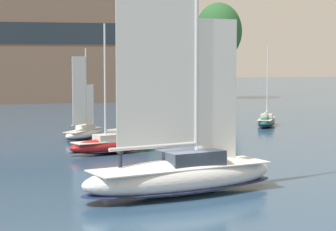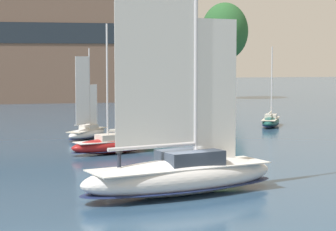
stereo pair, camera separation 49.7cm
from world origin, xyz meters
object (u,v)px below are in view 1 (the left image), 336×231
object	(u,v)px
tree_shore_right	(147,35)
sailboat_moored_mid_channel	(84,131)
sailboat_moored_outer_mooring	(112,145)
sailboat_main	(182,172)
sailboat_moored_far_slip	(266,121)
tree_shore_left	(219,32)

from	to	relation	value
tree_shore_right	sailboat_moored_mid_channel	distance (m)	53.95
tree_shore_right	sailboat_moored_outer_mooring	world-z (taller)	tree_shore_right
sailboat_main	sailboat_moored_outer_mooring	distance (m)	15.72
tree_shore_right	sailboat_moored_mid_channel	world-z (taller)	tree_shore_right
sailboat_moored_far_slip	sailboat_moored_mid_channel	bearing A→B (deg)	-162.27
tree_shore_right	sailboat_moored_outer_mooring	bearing A→B (deg)	-104.13
tree_shore_left	tree_shore_right	size ratio (longest dim) A/B	1.07
sailboat_moored_mid_channel	sailboat_moored_outer_mooring	bearing A→B (deg)	-83.50
tree_shore_right	sailboat_moored_mid_channel	bearing A→B (deg)	-107.72
sailboat_moored_far_slip	sailboat_main	bearing A→B (deg)	-119.04
sailboat_moored_outer_mooring	tree_shore_right	bearing A→B (deg)	75.87
sailboat_moored_mid_channel	sailboat_moored_far_slip	world-z (taller)	sailboat_moored_far_slip
tree_shore_left	sailboat_main	world-z (taller)	tree_shore_left
tree_shore_left	sailboat_moored_outer_mooring	world-z (taller)	tree_shore_left
sailboat_main	sailboat_moored_far_slip	size ratio (longest dim) A/B	1.86
tree_shore_left	tree_shore_right	bearing A→B (deg)	-175.76
tree_shore_right	sailboat_moored_far_slip	xyz separation A→B (m)	(3.66, -44.13, -10.37)
sailboat_main	sailboat_moored_mid_channel	xyz separation A→B (m)	(-2.38, 25.01, -0.50)
sailboat_main	sailboat_moored_far_slip	bearing A→B (deg)	60.96
sailboat_moored_outer_mooring	sailboat_moored_mid_channel	bearing A→B (deg)	96.50
tree_shore_left	tree_shore_right	xyz separation A→B (m)	(-12.88, -0.95, -0.78)
sailboat_moored_outer_mooring	sailboat_moored_far_slip	bearing A→B (deg)	39.97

